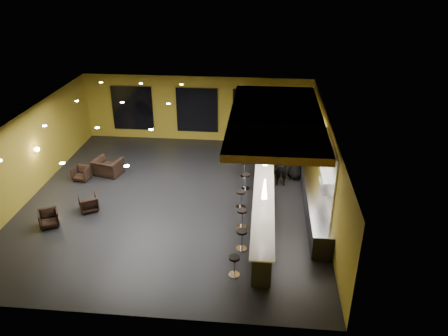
# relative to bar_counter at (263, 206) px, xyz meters

# --- Properties ---
(floor) EXTENTS (12.00, 13.00, 0.10)m
(floor) POSITION_rel_bar_counter_xyz_m (-3.65, 1.00, -0.55)
(floor) COLOR black
(floor) RESTS_ON ground
(ceiling) EXTENTS (12.00, 13.00, 0.10)m
(ceiling) POSITION_rel_bar_counter_xyz_m (-3.65, 1.00, 3.05)
(ceiling) COLOR black
(wall_back) EXTENTS (12.00, 0.10, 3.50)m
(wall_back) POSITION_rel_bar_counter_xyz_m (-3.65, 7.55, 1.25)
(wall_back) COLOR olive
(wall_back) RESTS_ON floor
(wall_front) EXTENTS (12.00, 0.10, 3.50)m
(wall_front) POSITION_rel_bar_counter_xyz_m (-3.65, -5.55, 1.25)
(wall_front) COLOR olive
(wall_front) RESTS_ON floor
(wall_left) EXTENTS (0.10, 13.00, 3.50)m
(wall_left) POSITION_rel_bar_counter_xyz_m (-9.70, 1.00, 1.25)
(wall_left) COLOR olive
(wall_left) RESTS_ON floor
(wall_right) EXTENTS (0.10, 13.00, 3.50)m
(wall_right) POSITION_rel_bar_counter_xyz_m (2.40, 1.00, 1.25)
(wall_right) COLOR olive
(wall_right) RESTS_ON floor
(wood_soffit) EXTENTS (3.60, 8.00, 0.28)m
(wood_soffit) POSITION_rel_bar_counter_xyz_m (0.35, 2.00, 2.86)
(wood_soffit) COLOR #B17B33
(wood_soffit) RESTS_ON ceiling
(window_left) EXTENTS (2.20, 0.06, 2.40)m
(window_left) POSITION_rel_bar_counter_xyz_m (-7.15, 7.44, 1.20)
(window_left) COLOR black
(window_left) RESTS_ON wall_back
(window_center) EXTENTS (2.20, 0.06, 2.40)m
(window_center) POSITION_rel_bar_counter_xyz_m (-3.65, 7.44, 1.20)
(window_center) COLOR black
(window_center) RESTS_ON wall_back
(window_right) EXTENTS (2.20, 0.06, 2.40)m
(window_right) POSITION_rel_bar_counter_xyz_m (-0.65, 7.44, 1.20)
(window_right) COLOR black
(window_right) RESTS_ON wall_back
(tile_backsplash) EXTENTS (0.06, 3.20, 2.40)m
(tile_backsplash) POSITION_rel_bar_counter_xyz_m (2.31, 0.00, 1.50)
(tile_backsplash) COLOR white
(tile_backsplash) RESTS_ON wall_right
(bar_counter) EXTENTS (0.60, 8.00, 1.00)m
(bar_counter) POSITION_rel_bar_counter_xyz_m (0.00, 0.00, 0.00)
(bar_counter) COLOR black
(bar_counter) RESTS_ON floor
(bar_top) EXTENTS (0.78, 8.10, 0.05)m
(bar_top) POSITION_rel_bar_counter_xyz_m (0.00, 0.00, 0.52)
(bar_top) COLOR white
(bar_top) RESTS_ON bar_counter
(prep_counter) EXTENTS (0.70, 6.00, 0.86)m
(prep_counter) POSITION_rel_bar_counter_xyz_m (2.00, 0.50, -0.07)
(prep_counter) COLOR black
(prep_counter) RESTS_ON floor
(prep_top) EXTENTS (0.72, 6.00, 0.03)m
(prep_top) POSITION_rel_bar_counter_xyz_m (2.00, 0.50, 0.39)
(prep_top) COLOR silver
(prep_top) RESTS_ON prep_counter
(wall_shelf_lower) EXTENTS (0.30, 1.50, 0.03)m
(wall_shelf_lower) POSITION_rel_bar_counter_xyz_m (2.17, -0.20, 1.10)
(wall_shelf_lower) COLOR silver
(wall_shelf_lower) RESTS_ON wall_right
(wall_shelf_upper) EXTENTS (0.30, 1.50, 0.03)m
(wall_shelf_upper) POSITION_rel_bar_counter_xyz_m (2.17, -0.20, 1.55)
(wall_shelf_upper) COLOR silver
(wall_shelf_upper) RESTS_ON wall_right
(column) EXTENTS (0.60, 0.60, 3.50)m
(column) POSITION_rel_bar_counter_xyz_m (0.00, 4.60, 1.25)
(column) COLOR olive
(column) RESTS_ON floor
(wall_sconce) EXTENTS (0.22, 0.22, 0.22)m
(wall_sconce) POSITION_rel_bar_counter_xyz_m (-9.53, 1.50, 1.30)
(wall_sconce) COLOR #FFE5B2
(wall_sconce) RESTS_ON wall_left
(pendant_0) EXTENTS (0.20, 0.20, 0.70)m
(pendant_0) POSITION_rel_bar_counter_xyz_m (0.00, -2.00, 1.85)
(pendant_0) COLOR white
(pendant_0) RESTS_ON wood_soffit
(pendant_1) EXTENTS (0.20, 0.20, 0.70)m
(pendant_1) POSITION_rel_bar_counter_xyz_m (0.00, 0.50, 1.85)
(pendant_1) COLOR white
(pendant_1) RESTS_ON wood_soffit
(pendant_2) EXTENTS (0.20, 0.20, 0.70)m
(pendant_2) POSITION_rel_bar_counter_xyz_m (0.00, 3.00, 1.85)
(pendant_2) COLOR white
(pendant_2) RESTS_ON wood_soffit
(staff_a) EXTENTS (0.66, 0.48, 1.70)m
(staff_a) POSITION_rel_bar_counter_xyz_m (0.76, 2.73, 0.35)
(staff_a) COLOR black
(staff_a) RESTS_ON floor
(staff_b) EXTENTS (0.95, 0.84, 1.64)m
(staff_b) POSITION_rel_bar_counter_xyz_m (1.46, 3.55, 0.32)
(staff_b) COLOR black
(staff_b) RESTS_ON floor
(staff_c) EXTENTS (0.94, 0.67, 1.78)m
(staff_c) POSITION_rel_bar_counter_xyz_m (1.39, 3.35, 0.39)
(staff_c) COLOR black
(staff_c) RESTS_ON floor
(armchair_a) EXTENTS (0.93, 0.94, 0.64)m
(armchair_a) POSITION_rel_bar_counter_xyz_m (-7.95, -1.34, -0.18)
(armchair_a) COLOR black
(armchair_a) RESTS_ON floor
(armchair_b) EXTENTS (0.94, 0.94, 0.64)m
(armchair_b) POSITION_rel_bar_counter_xyz_m (-6.87, -0.14, -0.18)
(armchair_b) COLOR black
(armchair_b) RESTS_ON floor
(armchair_c) EXTENTS (0.76, 0.78, 0.64)m
(armchair_c) POSITION_rel_bar_counter_xyz_m (-8.15, 2.34, -0.18)
(armchair_c) COLOR black
(armchair_c) RESTS_ON floor
(armchair_d) EXTENTS (1.41, 1.30, 0.77)m
(armchair_d) POSITION_rel_bar_counter_xyz_m (-7.14, 2.94, -0.11)
(armchair_d) COLOR black
(armchair_d) RESTS_ON floor
(bar_stool_0) EXTENTS (0.36, 0.36, 0.72)m
(bar_stool_0) POSITION_rel_bar_counter_xyz_m (-0.85, -3.49, -0.04)
(bar_stool_0) COLOR silver
(bar_stool_0) RESTS_ON floor
(bar_stool_1) EXTENTS (0.38, 0.38, 0.75)m
(bar_stool_1) POSITION_rel_bar_counter_xyz_m (-0.70, -2.10, -0.02)
(bar_stool_1) COLOR silver
(bar_stool_1) RESTS_ON floor
(bar_stool_2) EXTENTS (0.38, 0.38, 0.75)m
(bar_stool_2) POSITION_rel_bar_counter_xyz_m (-0.77, -0.77, -0.02)
(bar_stool_2) COLOR silver
(bar_stool_2) RESTS_ON floor
(bar_stool_3) EXTENTS (0.37, 0.37, 0.74)m
(bar_stool_3) POSITION_rel_bar_counter_xyz_m (-0.90, 0.63, -0.03)
(bar_stool_3) COLOR silver
(bar_stool_3) RESTS_ON floor
(bar_stool_4) EXTENTS (0.37, 0.37, 0.72)m
(bar_stool_4) POSITION_rel_bar_counter_xyz_m (-0.77, 2.17, -0.04)
(bar_stool_4) COLOR silver
(bar_stool_4) RESTS_ON floor
(bar_stool_5) EXTENTS (0.38, 0.38, 0.76)m
(bar_stool_5) POSITION_rel_bar_counter_xyz_m (-0.88, 3.32, -0.02)
(bar_stool_5) COLOR silver
(bar_stool_5) RESTS_ON floor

